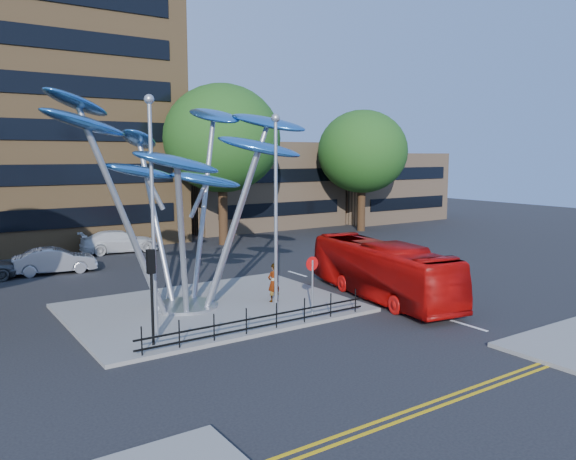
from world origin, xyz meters
TOP-DOWN VIEW (x-y plane):
  - ground at (0.00, 0.00)m, footprint 120.00×120.00m
  - traffic_island at (-1.00, 6.00)m, footprint 12.00×9.00m
  - double_yellow_near at (0.00, -6.00)m, footprint 40.00×0.12m
  - double_yellow_far at (0.00, -6.30)m, footprint 40.00×0.12m
  - low_building_near at (16.00, 30.00)m, footprint 15.00×8.00m
  - low_building_far at (30.00, 28.00)m, footprint 12.00×8.00m
  - tree_right at (8.00, 22.00)m, footprint 8.80×8.80m
  - tree_far at (22.00, 22.00)m, footprint 8.00×8.00m
  - leaf_sculpture at (-2.07, 6.68)m, footprint 12.72×9.54m
  - street_lamp_left at (-4.50, 3.50)m, footprint 0.36×0.36m
  - street_lamp_right at (0.50, 3.00)m, footprint 0.36×0.36m
  - traffic_light_island at (-5.00, 2.50)m, footprint 0.28×0.18m
  - no_entry_sign_island at (2.00, 2.52)m, footprint 0.60×0.10m
  - pedestrian_railing_front at (-1.00, 1.70)m, footprint 10.00×0.06m
  - red_bus at (6.65, 3.19)m, footprint 3.91×10.05m
  - pedestrian at (1.73, 5.11)m, footprint 0.69×0.50m
  - parked_car_mid at (-5.04, 18.05)m, footprint 4.73×2.24m
  - parked_car_right at (0.30, 23.00)m, footprint 5.51×2.62m

SIDE VIEW (x-z plane):
  - ground at x=0.00m, z-range 0.00..0.00m
  - double_yellow_near at x=0.00m, z-range 0.00..0.01m
  - double_yellow_far at x=0.00m, z-range 0.00..0.01m
  - traffic_island at x=-1.00m, z-range 0.00..0.15m
  - pedestrian_railing_front at x=-1.00m, z-range 0.05..1.05m
  - parked_car_mid at x=-5.04m, z-range 0.00..1.50m
  - parked_car_right at x=0.30m, z-range 0.00..1.55m
  - pedestrian at x=1.73m, z-range 0.15..1.93m
  - red_bus at x=6.65m, z-range 0.00..2.73m
  - no_entry_sign_island at x=2.00m, z-range 0.59..3.04m
  - traffic_light_island at x=-5.00m, z-range 0.90..4.33m
  - low_building_far at x=30.00m, z-range 0.00..7.00m
  - low_building_near at x=16.00m, z-range 0.00..8.00m
  - street_lamp_right at x=0.50m, z-range 0.94..9.24m
  - street_lamp_left at x=-4.50m, z-range 0.96..9.76m
  - leaf_sculpture at x=-2.07m, z-range 2.12..11.63m
  - tree_far at x=22.00m, z-range 1.70..12.51m
  - tree_right at x=8.00m, z-range 1.98..14.09m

